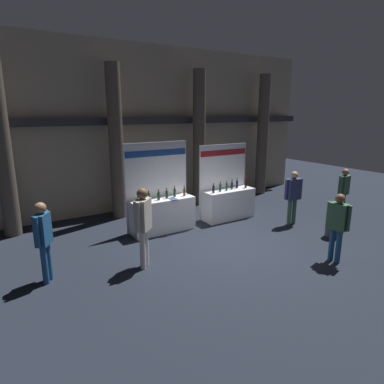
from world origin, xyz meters
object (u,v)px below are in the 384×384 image
(visitor_2, at_px, (143,220))
(visitor_3, at_px, (344,189))
(exhibitor_booth_1, at_px, (228,200))
(visitor_1, at_px, (43,236))
(visitor_4, at_px, (293,193))
(trash_bin, at_px, (333,227))
(visitor_0, at_px, (338,222))
(exhibitor_booth_0, at_px, (162,210))

(visitor_2, relative_size, visitor_3, 1.13)
(exhibitor_booth_1, distance_m, visitor_1, 5.92)
(visitor_3, xyz_separation_m, visitor_4, (-1.96, 0.39, 0.05))
(trash_bin, height_order, visitor_1, visitor_1)
(visitor_3, bearing_deg, visitor_0, -161.84)
(exhibitor_booth_1, height_order, visitor_2, exhibitor_booth_1)
(exhibitor_booth_0, height_order, visitor_3, exhibitor_booth_0)
(visitor_0, distance_m, visitor_1, 6.38)
(exhibitor_booth_1, relative_size, visitor_0, 1.47)
(trash_bin, height_order, visitor_4, visitor_4)
(exhibitor_booth_0, xyz_separation_m, exhibitor_booth_1, (2.37, -0.07, -0.03))
(visitor_3, height_order, visitor_4, visitor_4)
(visitor_0, xyz_separation_m, visitor_1, (-5.85, 2.54, 0.04))
(visitor_3, bearing_deg, exhibitor_booth_1, 135.41)
(visitor_2, bearing_deg, visitor_4, 139.16)
(visitor_2, xyz_separation_m, visitor_3, (7.03, -0.13, -0.15))
(exhibitor_booth_0, bearing_deg, visitor_0, -58.10)
(exhibitor_booth_1, bearing_deg, visitor_4, -50.15)
(exhibitor_booth_0, xyz_separation_m, trash_bin, (3.83, -2.97, -0.33))
(exhibitor_booth_1, height_order, visitor_1, exhibitor_booth_1)
(visitor_4, bearing_deg, visitor_2, -171.25)
(exhibitor_booth_0, relative_size, visitor_2, 1.40)
(exhibitor_booth_1, relative_size, visitor_2, 1.31)
(visitor_4, bearing_deg, visitor_0, -110.94)
(exhibitor_booth_1, relative_size, trash_bin, 4.08)
(visitor_0, relative_size, visitor_1, 0.96)
(visitor_2, relative_size, visitor_4, 1.10)
(exhibitor_booth_0, xyz_separation_m, visitor_2, (-1.40, -1.88, 0.50))
(exhibitor_booth_1, height_order, trash_bin, exhibitor_booth_1)
(visitor_1, height_order, visitor_3, visitor_1)
(trash_bin, bearing_deg, exhibitor_booth_0, 142.15)
(visitor_2, distance_m, visitor_4, 5.07)
(exhibitor_booth_0, relative_size, visitor_4, 1.54)
(trash_bin, relative_size, visitor_3, 0.36)
(trash_bin, bearing_deg, visitor_4, 96.75)
(exhibitor_booth_0, height_order, exhibitor_booth_1, exhibitor_booth_0)
(exhibitor_booth_0, xyz_separation_m, visitor_0, (2.48, -3.98, 0.35))
(visitor_0, relative_size, visitor_2, 0.89)
(exhibitor_booth_0, height_order, trash_bin, exhibitor_booth_0)
(exhibitor_booth_0, bearing_deg, visitor_1, -156.96)
(exhibitor_booth_1, bearing_deg, trash_bin, -63.34)
(trash_bin, xyz_separation_m, visitor_3, (1.80, 0.96, 0.67))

